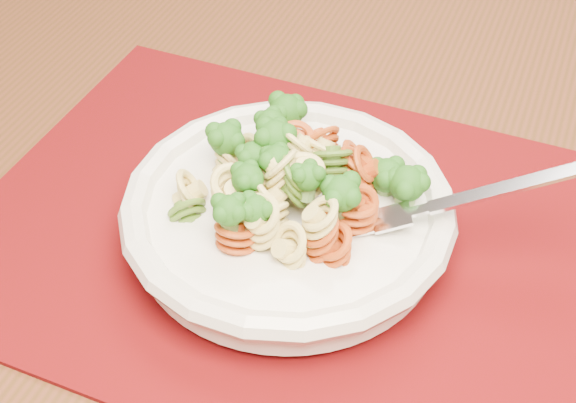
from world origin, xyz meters
The scene contains 5 objects.
dining_table centered at (-0.19, 0.21, 0.63)m, with size 1.58×1.15×0.72m.
placemat centered at (-0.19, 0.06, 0.72)m, with size 0.45×0.35×0.00m, color #4E030B.
pasta_bowl centered at (-0.18, 0.05, 0.75)m, with size 0.24×0.24×0.04m.
pasta_broccoli_heap centered at (-0.18, 0.05, 0.77)m, with size 0.20×0.20×0.06m, color #E0C26F, non-canonical shape.
fork centered at (-0.11, 0.07, 0.77)m, with size 0.19×0.02×0.01m, color silver, non-canonical shape.
Camera 1 is at (0.03, -0.30, 1.14)m, focal length 50.00 mm.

